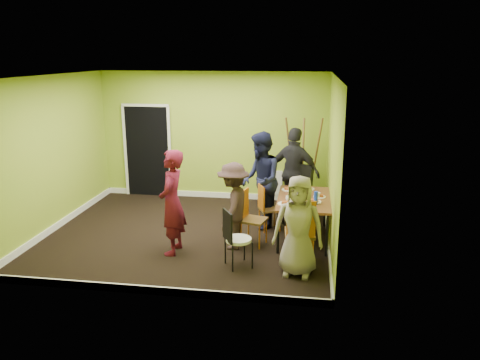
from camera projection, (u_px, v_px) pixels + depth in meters
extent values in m
plane|color=black|center=(189.00, 233.00, 8.49)|extent=(5.00, 5.00, 0.00)
cube|color=#8EB02D|center=(213.00, 136.00, 10.27)|extent=(5.00, 0.04, 2.80)
cube|color=#8EB02D|center=(141.00, 196.00, 5.97)|extent=(5.00, 0.04, 2.80)
cube|color=#8EB02D|center=(53.00, 154.00, 8.48)|extent=(0.04, 4.50, 2.80)
cube|color=#8EB02D|center=(333.00, 163.00, 7.76)|extent=(0.04, 4.50, 2.80)
cube|color=white|center=(184.00, 76.00, 7.76)|extent=(5.00, 4.50, 0.04)
cube|color=black|center=(148.00, 151.00, 10.56)|extent=(1.00, 0.05, 2.04)
cube|color=white|center=(271.00, 183.00, 10.32)|extent=(0.50, 0.04, 0.55)
cylinder|color=black|center=(278.00, 233.00, 7.56)|extent=(0.04, 0.04, 0.71)
cylinder|color=black|center=(327.00, 236.00, 7.45)|extent=(0.04, 0.04, 0.71)
cylinder|color=black|center=(283.00, 206.00, 8.87)|extent=(0.04, 0.04, 0.71)
cylinder|color=black|center=(325.00, 208.00, 8.76)|extent=(0.04, 0.04, 0.71)
cube|color=brown|center=(304.00, 199.00, 8.06)|extent=(0.90, 1.50, 0.04)
cylinder|color=#C46512|center=(259.00, 217.00, 8.73)|extent=(0.02, 0.02, 0.40)
cylinder|color=#C46512|center=(264.00, 223.00, 8.45)|extent=(0.02, 0.02, 0.40)
cylinder|color=#C46512|center=(275.00, 216.00, 8.81)|extent=(0.02, 0.02, 0.40)
cylinder|color=#C46512|center=(280.00, 221.00, 8.53)|extent=(0.02, 0.02, 0.40)
cube|color=brown|center=(270.00, 209.00, 8.58)|extent=(0.47, 0.47, 0.04)
cube|color=#C46512|center=(261.00, 197.00, 8.47)|extent=(0.16, 0.32, 0.44)
cylinder|color=#C46512|center=(249.00, 228.00, 8.16)|extent=(0.03, 0.03, 0.44)
cylinder|color=#C46512|center=(241.00, 234.00, 7.87)|extent=(0.03, 0.03, 0.44)
cylinder|color=#C46512|center=(266.00, 230.00, 8.03)|extent=(0.03, 0.03, 0.44)
cylinder|color=#C46512|center=(259.00, 237.00, 7.74)|extent=(0.03, 0.03, 0.44)
cube|color=brown|center=(254.00, 220.00, 7.89)|extent=(0.48, 0.48, 0.04)
cube|color=#C46512|center=(244.00, 204.00, 7.89)|extent=(0.12, 0.37, 0.49)
cylinder|color=#C46512|center=(308.00, 208.00, 9.14)|extent=(0.03, 0.03, 0.48)
cylinder|color=#C46512|center=(291.00, 205.00, 9.31)|extent=(0.03, 0.03, 0.48)
cylinder|color=#C46512|center=(301.00, 213.00, 8.84)|extent=(0.03, 0.03, 0.48)
cylinder|color=#C46512|center=(284.00, 210.00, 9.00)|extent=(0.03, 0.03, 0.48)
cube|color=brown|center=(296.00, 197.00, 9.01)|extent=(0.54, 0.54, 0.04)
cube|color=#C46512|center=(300.00, 180.00, 9.11)|extent=(0.39, 0.17, 0.53)
cylinder|color=#C46512|center=(287.00, 253.00, 7.03)|extent=(0.03, 0.03, 0.51)
cylinder|color=#C46512|center=(313.00, 254.00, 7.01)|extent=(0.03, 0.03, 0.51)
cylinder|color=#C46512|center=(286.00, 243.00, 7.40)|extent=(0.03, 0.03, 0.51)
cylinder|color=#C46512|center=(311.00, 244.00, 7.37)|extent=(0.03, 0.03, 0.51)
cube|color=brown|center=(300.00, 233.00, 7.14)|extent=(0.48, 0.48, 0.04)
cube|color=#C46512|center=(301.00, 219.00, 6.85)|extent=(0.43, 0.07, 0.56)
cylinder|color=black|center=(225.00, 251.00, 7.23)|extent=(0.02, 0.02, 0.42)
cylinder|color=black|center=(233.00, 259.00, 6.94)|extent=(0.02, 0.02, 0.42)
cylinder|color=black|center=(244.00, 248.00, 7.34)|extent=(0.02, 0.02, 0.42)
cylinder|color=black|center=(252.00, 255.00, 7.05)|extent=(0.02, 0.02, 0.42)
cylinder|color=white|center=(239.00, 240.00, 7.08)|extent=(0.39, 0.39, 0.05)
cube|color=black|center=(227.00, 226.00, 6.96)|extent=(0.20, 0.32, 0.47)
cylinder|color=brown|center=(291.00, 162.00, 9.81)|extent=(0.28, 0.45, 1.93)
cylinder|color=brown|center=(315.00, 163.00, 9.74)|extent=(0.28, 0.45, 1.93)
cylinder|color=brown|center=(302.00, 165.00, 9.50)|extent=(0.04, 0.44, 1.88)
cube|color=brown|center=(303.00, 166.00, 9.73)|extent=(0.52, 0.05, 0.05)
cylinder|color=white|center=(288.00, 190.00, 8.52)|extent=(0.23, 0.23, 0.01)
cylinder|color=white|center=(286.00, 204.00, 7.73)|extent=(0.27, 0.27, 0.01)
cylinder|color=white|center=(308.00, 189.00, 8.58)|extent=(0.22, 0.22, 0.01)
cylinder|color=white|center=(307.00, 207.00, 7.59)|extent=(0.27, 0.27, 0.01)
cylinder|color=white|center=(319.00, 197.00, 8.10)|extent=(0.22, 0.22, 0.01)
cylinder|color=white|center=(314.00, 202.00, 7.84)|extent=(0.25, 0.25, 0.01)
cylinder|color=white|center=(302.00, 190.00, 8.12)|extent=(0.07, 0.07, 0.22)
cylinder|color=#1835B8|center=(316.00, 198.00, 7.70)|extent=(0.07, 0.07, 0.22)
cylinder|color=#C46512|center=(301.00, 194.00, 8.15)|extent=(0.04, 0.04, 0.08)
cylinder|color=black|center=(299.00, 192.00, 8.27)|extent=(0.06, 0.06, 0.09)
cylinder|color=black|center=(309.00, 189.00, 8.42)|extent=(0.06, 0.06, 0.08)
cylinder|color=black|center=(311.00, 204.00, 7.56)|extent=(0.06, 0.06, 0.10)
imported|color=white|center=(290.00, 199.00, 7.84)|extent=(0.13, 0.13, 0.10)
imported|color=white|center=(318.00, 195.00, 8.07)|extent=(0.10, 0.10, 0.09)
imported|color=#520E1F|center=(172.00, 202.00, 7.47)|extent=(0.41, 0.63, 1.71)
imported|color=black|center=(261.00, 180.00, 8.61)|extent=(0.86, 1.01, 1.80)
imported|color=#312121|center=(233.00, 206.00, 7.70)|extent=(0.64, 1.00, 1.46)
imported|color=black|center=(295.00, 173.00, 9.19)|extent=(1.13, 0.80, 1.78)
imported|color=gray|center=(298.00, 226.00, 6.75)|extent=(0.78, 0.55, 1.50)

